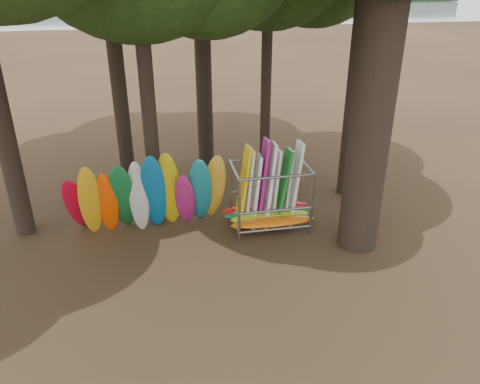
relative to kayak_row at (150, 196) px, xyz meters
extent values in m
plane|color=#47331E|center=(1.98, -1.90, -1.33)|extent=(120.00, 120.00, 0.00)
plane|color=gray|center=(1.98, 58.10, -1.33)|extent=(160.00, 160.00, 0.00)
cylinder|color=black|center=(-0.80, 3.82, 4.75)|extent=(0.53, 0.53, 12.16)
cylinder|color=black|center=(4.55, 4.07, 3.87)|extent=(0.40, 0.40, 10.40)
cylinder|color=black|center=(0.17, 0.81, 3.98)|extent=(0.44, 0.44, 10.61)
cylinder|color=black|center=(7.01, 1.77, 5.02)|extent=(0.48, 0.48, 12.71)
cylinder|color=black|center=(6.00, -1.75, 5.09)|extent=(1.15, 1.15, 12.83)
ellipsoid|color=red|center=(-2.19, 0.19, -0.18)|extent=(0.65, 1.76, 2.43)
ellipsoid|color=gold|center=(-1.73, -0.16, 0.04)|extent=(0.85, 1.64, 2.87)
ellipsoid|color=#FF4604|center=(-1.27, -0.03, -0.13)|extent=(0.69, 1.37, 2.52)
ellipsoid|color=#146530|center=(-0.81, 0.02, 0.01)|extent=(0.78, 1.87, 2.84)
ellipsoid|color=#BBBAB5|center=(-0.35, -0.05, 0.00)|extent=(0.61, 1.14, 2.76)
ellipsoid|color=#0B5B94|center=(0.11, -0.09, 0.12)|extent=(0.81, 1.60, 3.02)
ellipsoid|color=#B3A30F|center=(0.58, 0.00, 0.13)|extent=(0.86, 1.62, 3.04)
ellipsoid|color=#9D1D67|center=(1.04, -0.02, -0.23)|extent=(0.77, 1.57, 2.34)
ellipsoid|color=#17788C|center=(1.50, -0.04, 0.04)|extent=(0.88, 1.98, 2.89)
ellipsoid|color=gold|center=(1.96, 0.18, 0.01)|extent=(0.82, 1.72, 2.83)
ellipsoid|color=#D45E0B|center=(3.67, -0.70, -0.91)|extent=(2.69, 0.55, 0.24)
ellipsoid|color=#ABCC1B|center=(3.67, -0.33, -0.91)|extent=(2.57, 0.55, 0.24)
ellipsoid|color=#176730|center=(3.67, -0.07, -0.91)|extent=(2.89, 0.55, 0.24)
ellipsoid|color=red|center=(3.67, 0.30, -0.91)|extent=(2.90, 0.55, 0.24)
cube|color=#E4B30C|center=(2.83, -0.05, 0.02)|extent=(0.54, 0.81, 2.71)
cube|color=silver|center=(3.04, 0.13, -0.07)|extent=(0.37, 0.78, 2.56)
cube|color=silver|center=(3.25, -0.03, -0.15)|extent=(0.39, 0.75, 2.40)
cube|color=#9B1975|center=(3.46, 0.06, 0.09)|extent=(0.43, 0.80, 2.86)
cube|color=white|center=(3.67, -0.12, 0.05)|extent=(0.44, 0.78, 2.78)
cube|color=silver|center=(3.88, 0.09, -0.09)|extent=(0.37, 0.78, 2.50)
cube|color=#197223|center=(4.09, -0.11, -0.06)|extent=(0.57, 0.78, 2.55)
cube|color=silver|center=(4.30, 0.12, -0.12)|extent=(0.36, 0.78, 2.45)
cube|color=white|center=(4.51, -0.04, 0.03)|extent=(0.46, 0.79, 2.74)
camera|label=1|loc=(0.23, -12.96, 6.17)|focal=35.00mm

